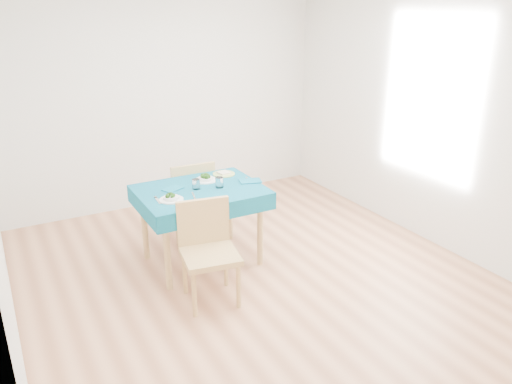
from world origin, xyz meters
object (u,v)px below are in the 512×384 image
chair_far (187,184)px  side_plate (224,174)px  bowl_near (171,197)px  bowl_far (206,178)px  table (202,226)px  chair_near (209,241)px

chair_far → side_plate: bearing=124.9°
bowl_near → bowl_far: bearing=34.7°
table → side_plate: 0.60m
side_plate → bowl_far: bearing=-159.9°
bowl_near → side_plate: (0.71, 0.41, -0.03)m
bowl_far → side_plate: (0.24, 0.09, -0.03)m
chair_far → side_plate: chair_far is taller
bowl_near → bowl_far: 0.57m
chair_far → bowl_far: bearing=94.1°
bowl_far → table: bearing=-127.2°
chair_near → side_plate: chair_near is taller
table → chair_near: 0.72m
bowl_far → chair_near: bearing=-112.2°
chair_far → bowl_far: chair_far is taller
chair_near → bowl_far: 0.95m
bowl_near → table: bearing=23.4°
chair_far → bowl_near: 0.95m
bowl_near → bowl_far: size_ratio=0.96×
table → bowl_near: size_ratio=5.32×
bowl_near → side_plate: 0.82m
table → side_plate: side_plate is taller
chair_near → chair_far: (0.34, 1.33, 0.02)m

